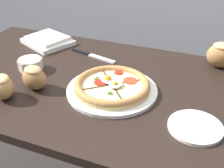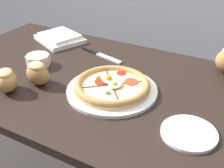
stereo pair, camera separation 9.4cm
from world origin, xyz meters
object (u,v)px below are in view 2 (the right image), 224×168
(bread_piece_far, at_px, (6,80))
(side_saucer, at_px, (189,133))
(ramekin_bowl, at_px, (38,60))
(pizza, at_px, (112,87))
(napkin_folded, at_px, (60,38))
(bread_piece_mid, at_px, (37,73))
(knife_main, at_px, (100,55))
(dining_table, at_px, (101,107))

(bread_piece_far, bearing_deg, side_saucer, 6.79)
(side_saucer, bearing_deg, ramekin_bowl, 169.04)
(pizza, distance_m, ramekin_bowl, 0.36)
(pizza, relative_size, napkin_folded, 1.18)
(napkin_folded, relative_size, bread_piece_mid, 2.43)
(knife_main, distance_m, side_saucer, 0.57)
(ramekin_bowl, height_order, bread_piece_far, bread_piece_far)
(dining_table, distance_m, ramekin_bowl, 0.31)
(ramekin_bowl, bearing_deg, knife_main, 49.39)
(ramekin_bowl, relative_size, bread_piece_far, 0.87)
(dining_table, distance_m, knife_main, 0.25)
(dining_table, height_order, bread_piece_mid, bread_piece_mid)
(dining_table, relative_size, napkin_folded, 5.20)
(napkin_folded, height_order, knife_main, napkin_folded)
(knife_main, bearing_deg, napkin_folded, -177.16)
(dining_table, bearing_deg, bread_piece_far, -138.65)
(pizza, height_order, knife_main, pizza)
(ramekin_bowl, relative_size, napkin_folded, 0.37)
(pizza, xyz_separation_m, knife_main, (-0.18, 0.23, -0.02))
(ramekin_bowl, distance_m, bread_piece_mid, 0.15)
(pizza, relative_size, side_saucer, 2.00)
(dining_table, height_order, ramekin_bowl, ramekin_bowl)
(ramekin_bowl, distance_m, side_saucer, 0.66)
(knife_main, bearing_deg, bread_piece_mid, -89.32)
(bread_piece_mid, height_order, side_saucer, bread_piece_mid)
(pizza, bearing_deg, ramekin_bowl, 174.87)
(ramekin_bowl, relative_size, bread_piece_mid, 0.90)
(bread_piece_mid, height_order, knife_main, bread_piece_mid)
(pizza, bearing_deg, knife_main, 128.58)
(napkin_folded, distance_m, knife_main, 0.26)
(napkin_folded, distance_m, side_saucer, 0.82)
(bread_piece_far, bearing_deg, dining_table, 41.35)
(dining_table, height_order, side_saucer, side_saucer)
(ramekin_bowl, height_order, bread_piece_mid, bread_piece_mid)
(ramekin_bowl, relative_size, side_saucer, 0.62)
(pizza, bearing_deg, bread_piece_far, -152.34)
(napkin_folded, bearing_deg, knife_main, -10.81)
(bread_piece_mid, relative_size, side_saucer, 0.69)
(pizza, relative_size, bread_piece_mid, 2.88)
(knife_main, bearing_deg, pizza, -37.77)
(side_saucer, bearing_deg, pizza, 162.26)
(ramekin_bowl, bearing_deg, bread_piece_far, -78.85)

